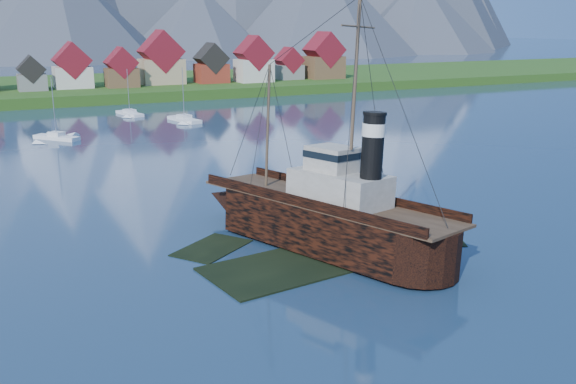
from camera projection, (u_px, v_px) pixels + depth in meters
name	position (u px, v px, depth m)	size (l,w,h in m)	color
ground	(316.00, 253.00, 64.54)	(1400.00, 1400.00, 0.00)	#1B324E
shoal	(322.00, 247.00, 67.25)	(31.71, 21.24, 1.14)	black
shore_bank	(74.00, 92.00, 212.49)	(600.00, 80.00, 3.20)	#204212
seawall	(93.00, 105.00, 179.42)	(600.00, 2.50, 2.00)	#3F3D38
tugboat_wreck	(317.00, 213.00, 66.82)	(7.71, 33.21, 26.31)	black
sailboat_c	(57.00, 138.00, 127.00)	(8.38, 9.17, 12.83)	white
sailboat_e	(184.00, 120.00, 150.42)	(5.43, 11.64, 13.10)	white
sailboat_f	(130.00, 114.00, 160.62)	(5.07, 10.94, 11.91)	white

